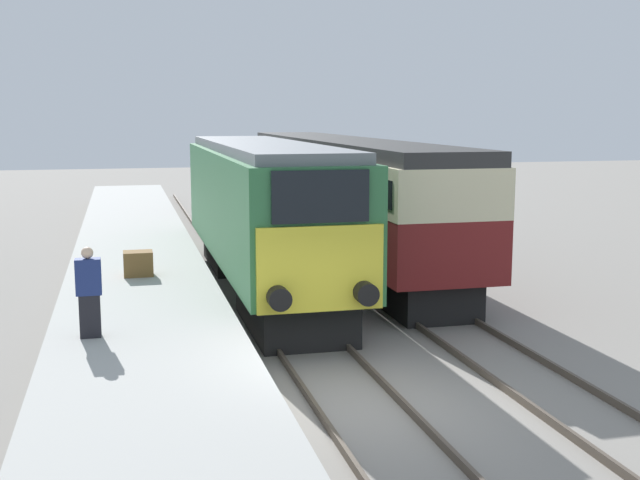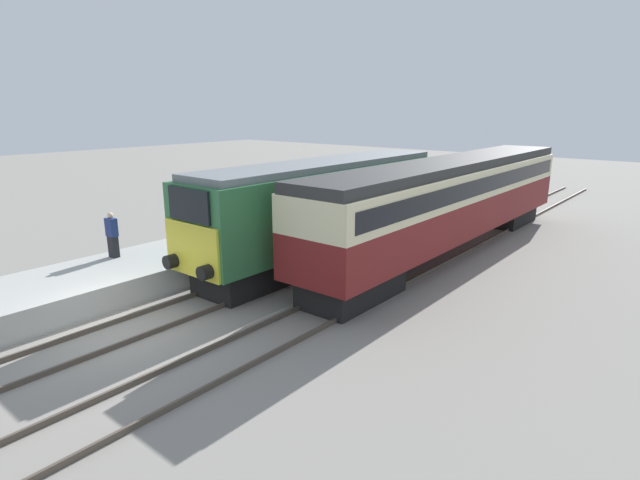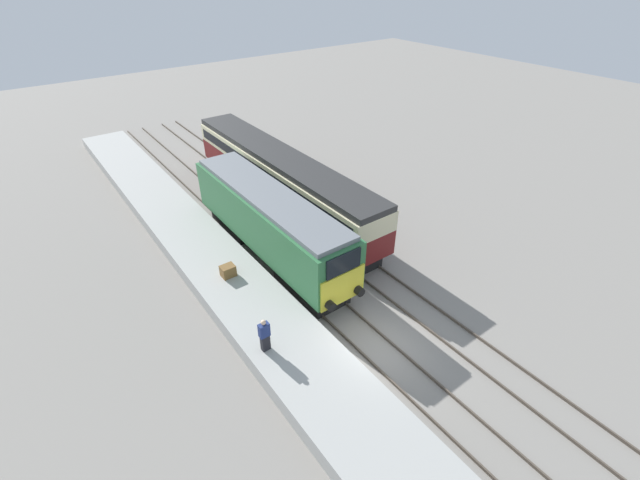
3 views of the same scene
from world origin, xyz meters
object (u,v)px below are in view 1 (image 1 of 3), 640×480
(locomotive, at_px, (263,210))
(luggage_crate, at_px, (138,264))
(person_on_platform, at_px, (89,293))
(passenger_carriage, at_px, (342,186))

(locomotive, bearing_deg, luggage_crate, -158.43)
(locomotive, relative_size, person_on_platform, 8.17)
(passenger_carriage, xyz_separation_m, person_on_platform, (-7.65, -10.95, -0.74))
(person_on_platform, relative_size, luggage_crate, 2.31)
(locomotive, xyz_separation_m, passenger_carriage, (3.40, 4.31, 0.18))
(locomotive, distance_m, luggage_crate, 3.71)
(passenger_carriage, relative_size, luggage_crate, 26.53)
(luggage_crate, bearing_deg, locomotive, 21.57)
(person_on_platform, bearing_deg, passenger_carriage, 55.06)
(locomotive, bearing_deg, passenger_carriage, 51.74)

